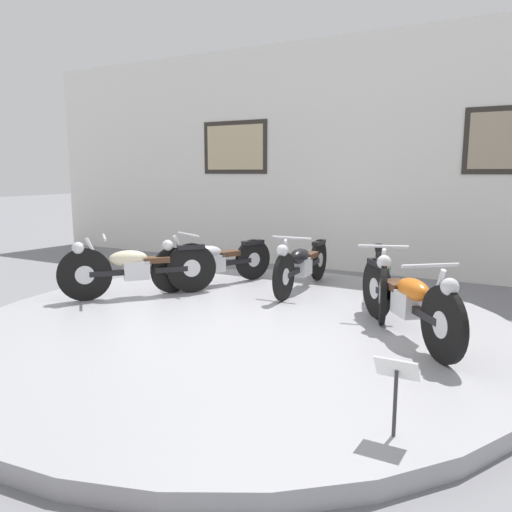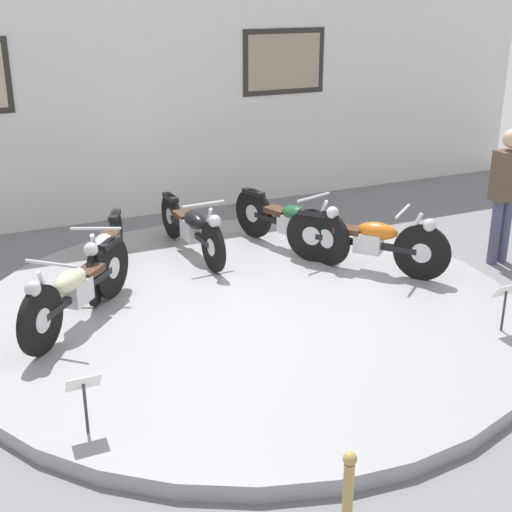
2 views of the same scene
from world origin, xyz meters
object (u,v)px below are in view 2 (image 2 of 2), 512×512
at_px(motorcycle_cream, 77,287).
at_px(motorcycle_orange, 369,239).
at_px(motorcycle_silver, 105,251).
at_px(visitor_standing, 506,189).
at_px(info_placard_front_left, 84,391).
at_px(motorcycle_black, 192,226).
at_px(info_placard_front_centre, 506,296).
at_px(motorcycle_green, 291,221).

relative_size(motorcycle_cream, motorcycle_orange, 0.96).
height_order(motorcycle_cream, motorcycle_silver, motorcycle_cream).
bearing_deg(motorcycle_orange, visitor_standing, -5.18).
height_order(motorcycle_silver, info_placard_front_left, motorcycle_silver).
xyz_separation_m(motorcycle_black, motorcycle_orange, (1.71, -1.38, 0.02)).
bearing_deg(motorcycle_silver, motorcycle_orange, -18.62).
bearing_deg(info_placard_front_left, info_placard_front_centre, 0.00).
distance_m(motorcycle_cream, motorcycle_black, 2.20).
relative_size(motorcycle_silver, info_placard_front_centre, 3.54).
distance_m(motorcycle_black, info_placard_front_left, 3.86).
height_order(motorcycle_orange, info_placard_front_centre, motorcycle_orange).
relative_size(motorcycle_cream, info_placard_front_left, 2.99).
relative_size(motorcycle_black, visitor_standing, 1.14).
bearing_deg(motorcycle_orange, motorcycle_silver, 161.38).
xyz_separation_m(motorcycle_cream, motorcycle_black, (1.71, 1.38, -0.02)).
bearing_deg(motorcycle_green, motorcycle_silver, -179.96).
bearing_deg(info_placard_front_left, visitor_standing, 17.11).
bearing_deg(motorcycle_black, motorcycle_green, -18.65).
distance_m(motorcycle_silver, visitor_standing, 4.92).
bearing_deg(motorcycle_cream, motorcycle_silver, 62.00).
bearing_deg(visitor_standing, motorcycle_orange, 174.82).
distance_m(motorcycle_black, motorcycle_green, 1.25).
relative_size(info_placard_front_centre, visitor_standing, 0.30).
bearing_deg(motorcycle_cream, motorcycle_green, 18.65).
relative_size(motorcycle_cream, motorcycle_black, 0.78).
bearing_deg(motorcycle_orange, motorcycle_green, 118.12).
height_order(motorcycle_cream, info_placard_front_centre, motorcycle_cream).
bearing_deg(info_placard_front_left, motorcycle_cream, 80.05).
bearing_deg(motorcycle_black, info_placard_front_centre, -58.07).
height_order(motorcycle_cream, visitor_standing, visitor_standing).
xyz_separation_m(motorcycle_orange, info_placard_front_centre, (0.33, -1.90, -0.03)).
xyz_separation_m(motorcycle_cream, info_placard_front_centre, (3.76, -1.90, -0.03)).
height_order(motorcycle_black, motorcycle_green, motorcycle_green).
bearing_deg(visitor_standing, info_placard_front_centre, -131.48).
xyz_separation_m(motorcycle_green, info_placard_front_left, (-3.23, -2.88, -0.03)).
height_order(motorcycle_black, info_placard_front_centre, motorcycle_black).
bearing_deg(visitor_standing, motorcycle_silver, 166.47).
bearing_deg(visitor_standing, motorcycle_cream, 178.15).
distance_m(motorcycle_green, info_placard_front_left, 4.33).
height_order(motorcycle_black, motorcycle_orange, motorcycle_orange).
distance_m(motorcycle_orange, visitor_standing, 1.92).
xyz_separation_m(motorcycle_black, visitor_standing, (3.57, -1.55, 0.46)).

